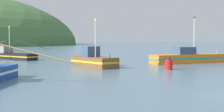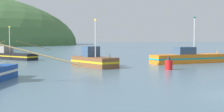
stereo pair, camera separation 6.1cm
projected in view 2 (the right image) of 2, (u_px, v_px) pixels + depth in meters
name	position (u px, v px, depth m)	size (l,w,h in m)	color
fishing_boat_orange	(188.00, 58.00, 47.10)	(11.89, 5.51, 6.57)	orange
fishing_boat_black	(10.00, 55.00, 55.83)	(13.27, 12.07, 5.54)	black
fishing_boat_brown	(94.00, 61.00, 40.58)	(5.42, 7.19, 5.85)	brown
channel_buoy	(169.00, 64.00, 37.12)	(0.85, 0.85, 1.57)	red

